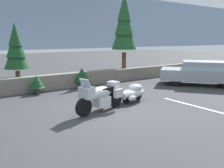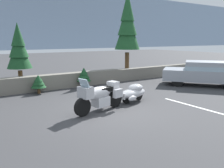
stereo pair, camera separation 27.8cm
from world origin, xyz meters
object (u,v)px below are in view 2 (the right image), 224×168
Objects in this scene: car_shaped_trailer at (133,92)px; sedan_at_right_edge at (205,72)px; touring_motorcycle at (100,95)px; pine_tree_tall at (127,24)px; pine_tree_secondary at (19,48)px.

car_shaped_trailer is 5.81m from sedan_at_right_edge.
pine_tree_tall is (6.18, 6.44, 3.11)m from touring_motorcycle.
sedan_at_right_edge is 1.32× the size of pine_tree_secondary.
car_shaped_trailer is at bearing -125.17° from pine_tree_tall.
pine_tree_secondary is (-9.16, 4.82, 1.44)m from sedan_at_right_edge.
sedan_at_right_edge reaches higher than touring_motorcycle.
touring_motorcycle reaches higher than car_shaped_trailer.
sedan_at_right_edge is 0.78× the size of pine_tree_tall.
pine_tree_tall is (4.24, 6.02, 3.32)m from car_shaped_trailer.
car_shaped_trailer is at bearing 12.21° from touring_motorcycle.
pine_tree_tall reaches higher than pine_tree_secondary.
touring_motorcycle is at bearing -167.79° from car_shaped_trailer.
pine_tree_secondary is at bearing 104.05° from touring_motorcycle.
touring_motorcycle is 9.45m from pine_tree_tall.
sedan_at_right_edge is (7.70, 0.99, 0.15)m from touring_motorcycle.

